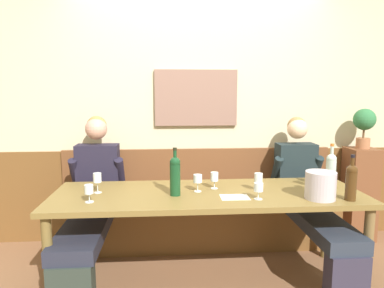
{
  "coord_description": "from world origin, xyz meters",
  "views": [
    {
      "loc": [
        -0.32,
        -2.49,
        1.51
      ],
      "look_at": [
        -0.1,
        0.45,
        1.07
      ],
      "focal_mm": 32.9,
      "sensor_mm": 36.0,
      "label": 1
    }
  ],
  "objects_px": {
    "wine_glass_center_front": "(315,179)",
    "wine_glass_mid_left": "(89,190)",
    "wine_glass_left_end": "(214,178)",
    "wine_bottle_clear_water": "(331,169)",
    "wine_glass_mid_right": "(311,175)",
    "wine_glass_center_rear": "(259,188)",
    "water_tumbler_left": "(326,176)",
    "wall_bench": "(199,217)",
    "wine_glass_right_end": "(97,179)",
    "dining_table": "(208,202)",
    "potted_plant": "(364,123)",
    "wine_bottle_amber_mid": "(175,175)",
    "person_center_right_seat": "(309,193)",
    "person_center_left_seat": "(91,198)",
    "wine_glass_near_bucket": "(258,179)",
    "wine_glass_by_bottle": "(198,180)",
    "ice_bucket": "(320,185)",
    "wine_bottle_green_tall": "(351,181)"
  },
  "relations": [
    {
      "from": "wine_glass_center_front",
      "to": "wine_glass_left_end",
      "type": "bearing_deg",
      "value": 169.08
    },
    {
      "from": "wine_glass_left_end",
      "to": "wine_glass_center_front",
      "type": "height_order",
      "value": "wine_glass_center_front"
    },
    {
      "from": "person_center_left_seat",
      "to": "dining_table",
      "type": "bearing_deg",
      "value": -17.72
    },
    {
      "from": "person_center_right_seat",
      "to": "potted_plant",
      "type": "distance_m",
      "value": 1.0
    },
    {
      "from": "wine_glass_by_bottle",
      "to": "wine_glass_left_end",
      "type": "relative_size",
      "value": 1.01
    },
    {
      "from": "person_center_left_seat",
      "to": "potted_plant",
      "type": "distance_m",
      "value": 2.71
    },
    {
      "from": "ice_bucket",
      "to": "wine_bottle_clear_water",
      "type": "height_order",
      "value": "wine_bottle_clear_water"
    },
    {
      "from": "wine_glass_left_end",
      "to": "wine_glass_right_end",
      "type": "bearing_deg",
      "value": -176.82
    },
    {
      "from": "wine_glass_center_front",
      "to": "wine_glass_mid_left",
      "type": "bearing_deg",
      "value": -175.36
    },
    {
      "from": "water_tumbler_left",
      "to": "wall_bench",
      "type": "bearing_deg",
      "value": 159.57
    },
    {
      "from": "wine_bottle_amber_mid",
      "to": "water_tumbler_left",
      "type": "height_order",
      "value": "wine_bottle_amber_mid"
    },
    {
      "from": "wine_bottle_clear_water",
      "to": "wine_glass_mid_right",
      "type": "distance_m",
      "value": 0.16
    },
    {
      "from": "potted_plant",
      "to": "person_center_left_seat",
      "type": "bearing_deg",
      "value": -171.21
    },
    {
      "from": "wine_glass_mid_left",
      "to": "wine_glass_mid_right",
      "type": "bearing_deg",
      "value": 9.8
    },
    {
      "from": "wine_glass_mid_right",
      "to": "wine_glass_center_rear",
      "type": "distance_m",
      "value": 0.62
    },
    {
      "from": "wine_glass_center_rear",
      "to": "potted_plant",
      "type": "relative_size",
      "value": 0.3
    },
    {
      "from": "wine_glass_mid_left",
      "to": "water_tumbler_left",
      "type": "relative_size",
      "value": 1.39
    },
    {
      "from": "wine_bottle_clear_water",
      "to": "wine_glass_right_end",
      "type": "xyz_separation_m",
      "value": [
        -1.86,
        -0.0,
        -0.04
      ]
    },
    {
      "from": "wine_glass_center_rear",
      "to": "potted_plant",
      "type": "height_order",
      "value": "potted_plant"
    },
    {
      "from": "ice_bucket",
      "to": "water_tumbler_left",
      "type": "xyz_separation_m",
      "value": [
        0.28,
        0.51,
        -0.05
      ]
    },
    {
      "from": "dining_table",
      "to": "wine_glass_near_bucket",
      "type": "distance_m",
      "value": 0.44
    },
    {
      "from": "wine_glass_mid_right",
      "to": "wine_glass_near_bucket",
      "type": "bearing_deg",
      "value": -167.58
    },
    {
      "from": "ice_bucket",
      "to": "wine_bottle_green_tall",
      "type": "relative_size",
      "value": 0.66
    },
    {
      "from": "wine_bottle_amber_mid",
      "to": "wine_glass_left_end",
      "type": "relative_size",
      "value": 2.71
    },
    {
      "from": "person_center_right_seat",
      "to": "wine_glass_mid_left",
      "type": "bearing_deg",
      "value": -164.58
    },
    {
      "from": "wine_bottle_clear_water",
      "to": "wine_glass_mid_right",
      "type": "height_order",
      "value": "wine_bottle_clear_water"
    },
    {
      "from": "wine_glass_mid_right",
      "to": "wine_glass_left_end",
      "type": "distance_m",
      "value": 0.81
    },
    {
      "from": "wine_glass_left_end",
      "to": "water_tumbler_left",
      "type": "distance_m",
      "value": 1.03
    },
    {
      "from": "person_center_left_seat",
      "to": "wine_bottle_clear_water",
      "type": "xyz_separation_m",
      "value": [
        1.97,
        -0.26,
        0.27
      ]
    },
    {
      "from": "wine_bottle_clear_water",
      "to": "wine_glass_right_end",
      "type": "height_order",
      "value": "wine_bottle_clear_water"
    },
    {
      "from": "wine_bottle_amber_mid",
      "to": "wine_glass_near_bucket",
      "type": "height_order",
      "value": "wine_bottle_amber_mid"
    },
    {
      "from": "wall_bench",
      "to": "wine_bottle_green_tall",
      "type": "distance_m",
      "value": 1.51
    },
    {
      "from": "wine_glass_by_bottle",
      "to": "water_tumbler_left",
      "type": "xyz_separation_m",
      "value": [
        1.15,
        0.25,
        -0.05
      ]
    },
    {
      "from": "dining_table",
      "to": "wine_glass_left_end",
      "type": "distance_m",
      "value": 0.2
    },
    {
      "from": "wall_bench",
      "to": "wine_bottle_amber_mid",
      "type": "relative_size",
      "value": 7.4
    },
    {
      "from": "wine_bottle_green_tall",
      "to": "wine_glass_center_front",
      "type": "xyz_separation_m",
      "value": [
        -0.16,
        0.23,
        -0.04
      ]
    },
    {
      "from": "wine_glass_by_bottle",
      "to": "potted_plant",
      "type": "bearing_deg",
      "value": 21.75
    },
    {
      "from": "wall_bench",
      "to": "dining_table",
      "type": "relative_size",
      "value": 1.13
    },
    {
      "from": "person_center_left_seat",
      "to": "water_tumbler_left",
      "type": "relative_size",
      "value": 14.02
    },
    {
      "from": "person_center_right_seat",
      "to": "ice_bucket",
      "type": "height_order",
      "value": "person_center_right_seat"
    },
    {
      "from": "wine_glass_left_end",
      "to": "potted_plant",
      "type": "relative_size",
      "value": 0.34
    },
    {
      "from": "wall_bench",
      "to": "wine_glass_right_end",
      "type": "xyz_separation_m",
      "value": [
        -0.85,
        -0.63,
        0.56
      ]
    },
    {
      "from": "wall_bench",
      "to": "wine_glass_center_rear",
      "type": "bearing_deg",
      "value": -68.77
    },
    {
      "from": "person_center_left_seat",
      "to": "wine_glass_center_rear",
      "type": "bearing_deg",
      "value": -21.51
    },
    {
      "from": "wine_bottle_clear_water",
      "to": "potted_plant",
      "type": "distance_m",
      "value": 0.97
    },
    {
      "from": "wine_glass_right_end",
      "to": "potted_plant",
      "type": "bearing_deg",
      "value": 14.83
    },
    {
      "from": "wine_glass_right_end",
      "to": "wine_glass_center_rear",
      "type": "bearing_deg",
      "value": -12.1
    },
    {
      "from": "person_center_left_seat",
      "to": "wine_glass_by_bottle",
      "type": "relative_size",
      "value": 9.47
    },
    {
      "from": "wine_glass_center_rear",
      "to": "water_tumbler_left",
      "type": "xyz_separation_m",
      "value": [
        0.73,
        0.48,
        -0.04
      ]
    },
    {
      "from": "wall_bench",
      "to": "wine_glass_by_bottle",
      "type": "distance_m",
      "value": 0.86
    }
  ]
}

